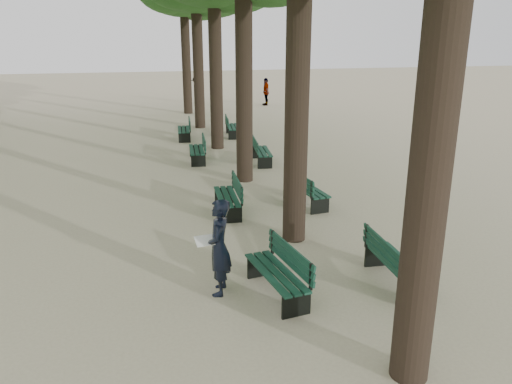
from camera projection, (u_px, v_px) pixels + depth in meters
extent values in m
plane|color=#B8AE8B|center=(266.00, 314.00, 8.40)|extent=(120.00, 120.00, 0.00)
cylinder|color=#33261C|center=(438.00, 102.00, 5.78)|extent=(0.52, 0.52, 7.50)
cylinder|color=#33261C|center=(298.00, 72.00, 10.40)|extent=(0.52, 0.52, 7.50)
cylinder|color=#33261C|center=(244.00, 61.00, 15.02)|extent=(0.52, 0.52, 7.50)
cylinder|color=#33261C|center=(215.00, 55.00, 19.64)|extent=(0.52, 0.52, 7.50)
cylinder|color=#33261C|center=(198.00, 51.00, 24.26)|extent=(0.52, 0.52, 7.50)
cylinder|color=#33261C|center=(186.00, 49.00, 28.88)|extent=(0.52, 0.52, 7.50)
cube|color=black|center=(276.00, 284.00, 8.96)|extent=(0.76, 1.85, 0.45)
cube|color=#0D3124|center=(276.00, 272.00, 8.89)|extent=(0.78, 1.86, 0.04)
cube|color=#0D3124|center=(290.00, 256.00, 8.91)|extent=(0.29, 1.79, 0.40)
cube|color=black|center=(227.00, 204.00, 13.15)|extent=(0.64, 1.83, 0.45)
cube|color=#0D3124|center=(227.00, 196.00, 13.09)|extent=(0.66, 1.83, 0.04)
cube|color=#0D3124|center=(237.00, 186.00, 13.05)|extent=(0.16, 1.80, 0.40)
cube|color=black|center=(197.00, 156.00, 18.49)|extent=(0.68, 1.84, 0.45)
cube|color=#0D3124|center=(197.00, 150.00, 18.43)|extent=(0.70, 1.84, 0.04)
cube|color=#0D3124|center=(204.00, 142.00, 18.39)|extent=(0.21, 1.80, 0.40)
cube|color=black|center=(184.00, 134.00, 22.46)|extent=(0.69, 1.84, 0.45)
cube|color=#0D3124|center=(184.00, 129.00, 22.39)|extent=(0.71, 1.84, 0.04)
cube|color=#0D3124|center=(190.00, 123.00, 22.35)|extent=(0.21, 1.80, 0.40)
cube|color=black|center=(395.00, 273.00, 9.37)|extent=(0.64, 1.83, 0.45)
cube|color=#0D3124|center=(396.00, 262.00, 9.30)|extent=(0.66, 1.83, 0.04)
cube|color=#0D3124|center=(383.00, 250.00, 9.17)|extent=(0.16, 1.80, 0.40)
cube|color=black|center=(308.00, 197.00, 13.79)|extent=(0.69, 1.84, 0.45)
cube|color=#0D3124|center=(308.00, 189.00, 13.73)|extent=(0.71, 1.84, 0.04)
cube|color=#0D3124|center=(299.00, 180.00, 13.55)|extent=(0.22, 1.80, 0.40)
cube|color=black|center=(263.00, 157.00, 18.24)|extent=(0.75, 1.85, 0.45)
cube|color=#0D3124|center=(263.00, 151.00, 18.18)|extent=(0.77, 1.86, 0.04)
cube|color=#0D3124|center=(255.00, 144.00, 18.06)|extent=(0.28, 1.79, 0.40)
cube|color=black|center=(233.00, 131.00, 23.11)|extent=(0.74, 1.85, 0.45)
cube|color=#0D3124|center=(233.00, 127.00, 23.05)|extent=(0.76, 1.85, 0.04)
cube|color=#0D3124|center=(227.00, 121.00, 22.93)|extent=(0.26, 1.79, 0.40)
imported|color=black|center=(219.00, 247.00, 8.86)|extent=(0.55, 0.79, 1.78)
cube|color=white|center=(205.00, 241.00, 8.75)|extent=(0.37, 0.29, 0.12)
imported|color=#262628|center=(266.00, 92.00, 33.17)|extent=(0.42, 1.06, 1.79)
imported|color=#262628|center=(197.00, 90.00, 34.09)|extent=(0.42, 1.18, 1.79)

